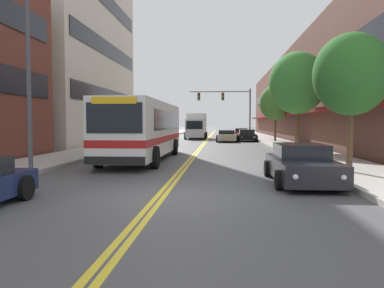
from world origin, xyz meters
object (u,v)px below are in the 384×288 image
(car_black_parked_right_far, at_px, (247,136))
(car_beige_moving_lead, at_px, (227,136))
(traffic_signal_mast, at_px, (229,103))
(street_tree_right_near, at_px, (351,75))
(city_bus, at_px, (145,128))
(car_charcoal_parked_right_foreground, at_px, (301,165))
(car_red_parked_right_mid, at_px, (241,133))
(fire_hydrant, at_px, (313,154))
(car_dark_grey_parked_left_near, at_px, (164,136))
(street_tree_right_far, at_px, (276,103))
(street_tree_right_mid, at_px, (297,83))
(box_truck, at_px, (196,126))
(car_white_parked_left_mid, at_px, (153,138))
(street_lamp_left_near, at_px, (39,55))

(car_black_parked_right_far, xyz_separation_m, car_beige_moving_lead, (-2.22, -1.22, -0.02))
(traffic_signal_mast, relative_size, street_tree_right_near, 1.45)
(city_bus, relative_size, car_beige_moving_lead, 2.48)
(car_charcoal_parked_right_foreground, height_order, street_tree_right_near, street_tree_right_near)
(city_bus, xyz_separation_m, car_charcoal_parked_right_foreground, (6.86, -7.40, -1.15))
(car_red_parked_right_mid, height_order, fire_hydrant, car_red_parked_right_mid)
(city_bus, height_order, car_dark_grey_parked_left_near, city_bus)
(street_tree_right_far, bearing_deg, car_dark_grey_parked_left_near, 176.29)
(city_bus, xyz_separation_m, traffic_signal_mast, (5.06, 26.61, 2.74))
(city_bus, height_order, car_black_parked_right_far, city_bus)
(city_bus, relative_size, street_tree_right_mid, 1.77)
(car_dark_grey_parked_left_near, distance_m, car_beige_moving_lead, 6.67)
(city_bus, bearing_deg, car_red_parked_right_mid, 77.87)
(box_truck, bearing_deg, car_black_parked_right_far, -46.31)
(city_bus, bearing_deg, car_beige_moving_lead, 76.42)
(car_dark_grey_parked_left_near, height_order, box_truck, box_truck)
(car_black_parked_right_far, bearing_deg, street_tree_right_mid, -81.86)
(car_charcoal_parked_right_foreground, bearing_deg, car_black_parked_right_far, 89.82)
(street_tree_right_far, bearing_deg, box_truck, 135.26)
(car_white_parked_left_mid, distance_m, fire_hydrant, 18.22)
(car_dark_grey_parked_left_near, bearing_deg, street_tree_right_far, -3.71)
(car_charcoal_parked_right_foreground, distance_m, box_truck, 34.91)
(street_tree_right_far, bearing_deg, car_black_parked_right_far, 139.00)
(street_tree_right_mid, bearing_deg, car_red_parked_right_mid, 94.72)
(car_white_parked_left_mid, xyz_separation_m, fire_hydrant, (10.36, -14.99, -0.10))
(car_charcoal_parked_right_foreground, distance_m, fire_hydrant, 5.22)
(street_tree_right_near, bearing_deg, traffic_signal_mast, 97.03)
(car_red_parked_right_mid, relative_size, car_black_parked_right_far, 1.05)
(car_red_parked_right_mid, distance_m, fire_hydrant, 34.77)
(car_black_parked_right_far, xyz_separation_m, street_lamp_left_near, (-9.33, -27.89, 3.86))
(car_beige_moving_lead, relative_size, street_tree_right_far, 0.82)
(car_black_parked_right_far, bearing_deg, car_charcoal_parked_right_foreground, -90.18)
(car_red_parked_right_mid, height_order, car_beige_moving_lead, car_red_parked_right_mid)
(street_tree_right_near, bearing_deg, car_white_parked_left_mid, 121.03)
(city_bus, distance_m, traffic_signal_mast, 27.22)
(car_dark_grey_parked_left_near, relative_size, box_truck, 0.68)
(car_red_parked_right_mid, distance_m, street_tree_right_far, 14.53)
(car_white_parked_left_mid, xyz_separation_m, car_beige_moving_lead, (6.63, 7.04, -0.07))
(car_red_parked_right_mid, relative_size, street_tree_right_far, 0.77)
(car_white_parked_left_mid, height_order, box_truck, box_truck)
(car_red_parked_right_mid, xyz_separation_m, street_lamp_left_near, (-9.33, -39.38, 3.89))
(street_lamp_left_near, bearing_deg, street_tree_right_far, 64.75)
(car_white_parked_left_mid, height_order, car_beige_moving_lead, car_white_parked_left_mid)
(box_truck, relative_size, street_tree_right_near, 1.29)
(fire_hydrant, bearing_deg, car_black_parked_right_far, 93.72)
(traffic_signal_mast, height_order, fire_hydrant, traffic_signal_mast)
(city_bus, relative_size, car_dark_grey_parked_left_near, 2.51)
(street_lamp_left_near, relative_size, fire_hydrant, 9.34)
(car_black_parked_right_far, height_order, street_lamp_left_near, street_lamp_left_near)
(car_red_parked_right_mid, bearing_deg, street_tree_right_mid, -85.28)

